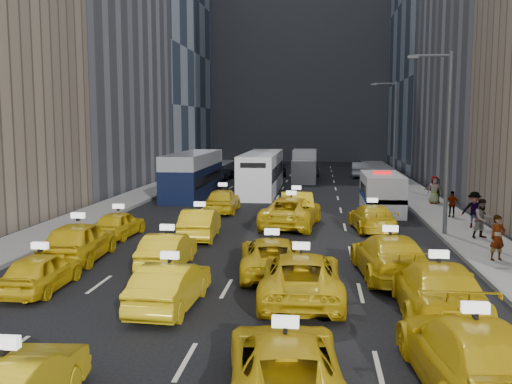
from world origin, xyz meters
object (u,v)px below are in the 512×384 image
(city_bus, at_px, (262,173))
(double_decker, at_px, (193,175))
(taxi_3, at_px, (473,356))
(nypd_van, at_px, (382,194))
(box_truck, at_px, (304,166))
(pedestrian_0, at_px, (498,238))
(taxi_2, at_px, (285,365))

(city_bus, bearing_deg, double_decker, -147.96)
(taxi_3, bearing_deg, nypd_van, -96.07)
(box_truck, xyz_separation_m, pedestrian_0, (8.49, -31.34, -0.41))
(pedestrian_0, bearing_deg, box_truck, 85.51)
(taxi_3, bearing_deg, double_decker, -71.97)
(taxi_3, height_order, city_bus, city_bus)
(taxi_2, bearing_deg, box_truck, -95.36)
(nypd_van, xyz_separation_m, double_decker, (-13.53, 6.69, 0.44))
(nypd_van, height_order, double_decker, double_decker)
(taxi_2, height_order, taxi_3, taxi_3)
(taxi_2, xyz_separation_m, box_truck, (-0.76, 43.40, 0.77))
(nypd_van, relative_size, city_bus, 0.50)
(taxi_2, bearing_deg, taxi_3, -177.28)
(nypd_van, relative_size, box_truck, 0.93)
(taxi_2, height_order, city_bus, city_bus)
(taxi_3, relative_size, double_decker, 0.49)
(taxi_2, distance_m, box_truck, 43.41)
(taxi_2, relative_size, city_bus, 0.40)
(taxi_3, bearing_deg, pedestrian_0, -113.10)
(taxi_2, distance_m, city_bus, 34.64)
(taxi_2, relative_size, nypd_van, 0.79)
(nypd_van, bearing_deg, double_decker, 147.03)
(taxi_2, distance_m, double_decker, 32.93)
(pedestrian_0, bearing_deg, city_bus, 97.95)
(taxi_2, xyz_separation_m, city_bus, (-3.95, 34.40, 0.90))
(city_bus, bearing_deg, pedestrian_0, -58.90)
(nypd_van, bearing_deg, taxi_2, -107.01)
(taxi_2, relative_size, pedestrian_0, 2.74)
(taxi_2, xyz_separation_m, taxi_3, (3.86, 0.62, 0.12))
(city_bus, relative_size, box_truck, 1.86)
(taxi_2, distance_m, pedestrian_0, 14.32)
(taxi_3, distance_m, pedestrian_0, 12.07)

